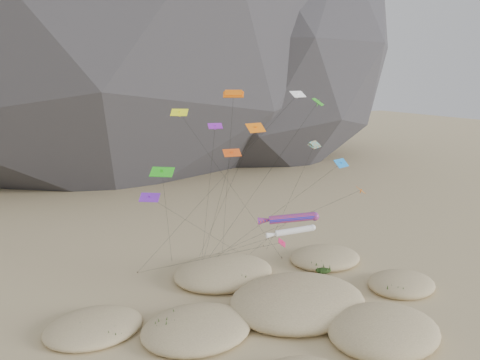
% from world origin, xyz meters
% --- Properties ---
extents(ground, '(500.00, 500.00, 0.00)m').
position_xyz_m(ground, '(0.00, 0.00, 0.00)').
color(ground, '#CCB789').
rests_on(ground, ground).
extents(dunes, '(50.07, 37.18, 3.88)m').
position_xyz_m(dunes, '(-0.93, 4.32, 0.72)').
color(dunes, '#CCB789').
rests_on(dunes, ground).
extents(dune_grass, '(41.37, 29.48, 1.49)m').
position_xyz_m(dune_grass, '(-1.76, 3.56, 0.80)').
color(dune_grass, black).
rests_on(dune_grass, ground).
extents(kite_stakes, '(22.11, 7.26, 0.30)m').
position_xyz_m(kite_stakes, '(1.05, 24.17, 0.15)').
color(kite_stakes, '#3F2D1E').
rests_on(kite_stakes, ground).
extents(rainbow_tube_kite, '(7.21, 16.33, 11.71)m').
position_xyz_m(rainbow_tube_kite, '(3.92, 8.39, 10.84)').
color(rainbow_tube_kite, '#FF3A1A').
rests_on(rainbow_tube_kite, ground).
extents(white_tube_kite, '(6.62, 20.32, 10.49)m').
position_xyz_m(white_tube_kite, '(3.06, 6.50, 9.84)').
color(white_tube_kite, silver).
rests_on(white_tube_kite, ground).
extents(orange_parafoil, '(5.11, 13.11, 26.89)m').
position_xyz_m(orange_parafoil, '(-2.43, 11.63, 26.05)').
color(orange_parafoil, orange).
rests_on(orange_parafoil, ground).
extents(multi_parafoil, '(2.66, 13.23, 19.77)m').
position_xyz_m(multi_parafoil, '(10.33, 12.59, 19.09)').
color(multi_parafoil, orange).
rests_on(multi_parafoil, ground).
extents(delta_kites, '(31.86, 21.49, 26.45)m').
position_xyz_m(delta_kites, '(0.20, 10.68, 18.97)').
color(delta_kites, purple).
rests_on(delta_kites, ground).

